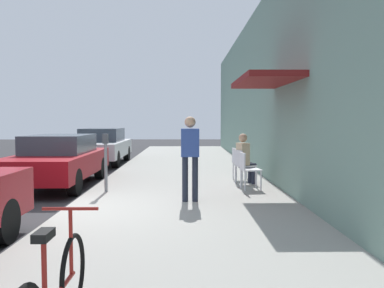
{
  "coord_description": "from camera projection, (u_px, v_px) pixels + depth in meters",
  "views": [
    {
      "loc": [
        2.25,
        -7.13,
        1.74
      ],
      "look_at": [
        2.45,
        4.75,
        1.04
      ],
      "focal_mm": 37.21,
      "sensor_mm": 36.0,
      "label": 1
    }
  ],
  "objects": [
    {
      "name": "ground_plane",
      "position": [
        61.0,
        217.0,
        7.18
      ],
      "size": [
        60.0,
        60.0,
        0.0
      ],
      "primitive_type": "plane",
      "color": "#2D2D30"
    },
    {
      "name": "sidewalk_slab",
      "position": [
        185.0,
        193.0,
        9.21
      ],
      "size": [
        4.5,
        32.0,
        0.12
      ],
      "primitive_type": "cube",
      "color": "#9E9B93",
      "rests_on": "ground_plane"
    },
    {
      "name": "building_facade",
      "position": [
        290.0,
        81.0,
        9.1
      ],
      "size": [
        1.4,
        32.0,
        5.3
      ],
      "color": "gray",
      "rests_on": "ground_plane"
    },
    {
      "name": "parked_car_1",
      "position": [
        59.0,
        160.0,
        10.52
      ],
      "size": [
        1.8,
        4.4,
        1.36
      ],
      "color": "maroon",
      "rests_on": "ground_plane"
    },
    {
      "name": "parked_car_2",
      "position": [
        102.0,
        146.0,
        15.99
      ],
      "size": [
        1.8,
        4.4,
        1.43
      ],
      "color": "#B7B7BC",
      "rests_on": "ground_plane"
    },
    {
      "name": "parking_meter",
      "position": [
        106.0,
        158.0,
        8.97
      ],
      "size": [
        0.12,
        0.1,
        1.32
      ],
      "color": "slate",
      "rests_on": "sidewalk_slab"
    },
    {
      "name": "cafe_chair_0",
      "position": [
        248.0,
        168.0,
        9.34
      ],
      "size": [
        0.49,
        0.49,
        0.87
      ],
      "color": "silver",
      "rests_on": "sidewalk_slab"
    },
    {
      "name": "cafe_chair_1",
      "position": [
        243.0,
        164.0,
        10.14
      ],
      "size": [
        0.56,
        0.56,
        0.87
      ],
      "color": "silver",
      "rests_on": "sidewalk_slab"
    },
    {
      "name": "seated_patron_1",
      "position": [
        245.0,
        157.0,
        10.15
      ],
      "size": [
        0.51,
        0.46,
        1.29
      ],
      "color": "#232838",
      "rests_on": "sidewalk_slab"
    },
    {
      "name": "cafe_chair_2",
      "position": [
        239.0,
        161.0,
        10.87
      ],
      "size": [
        0.48,
        0.48,
        0.87
      ],
      "color": "silver",
      "rests_on": "sidewalk_slab"
    },
    {
      "name": "pedestrian_standing",
      "position": [
        190.0,
        152.0,
        7.92
      ],
      "size": [
        0.36,
        0.22,
        1.7
      ],
      "color": "#232838",
      "rests_on": "sidewalk_slab"
    }
  ]
}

